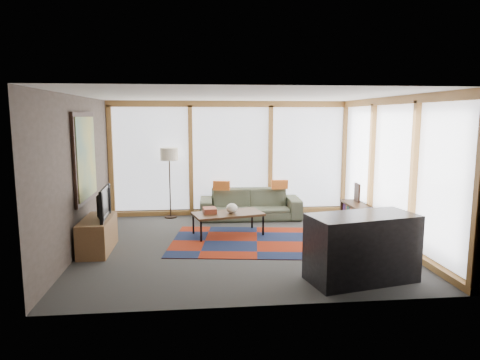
{
  "coord_description": "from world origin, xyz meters",
  "views": [
    {
      "loc": [
        -0.79,
        -7.3,
        2.26
      ],
      "look_at": [
        0.0,
        0.4,
        1.1
      ],
      "focal_mm": 32.0,
      "sensor_mm": 36.0,
      "label": 1
    }
  ],
  "objects": [
    {
      "name": "pillow_left",
      "position": [
        -0.25,
        1.96,
        0.75
      ],
      "size": [
        0.38,
        0.18,
        0.2
      ],
      "primitive_type": "cube",
      "rotation": [
        0.0,
        0.0,
        -0.21
      ],
      "color": "#C76022",
      "rests_on": "sofa"
    },
    {
      "name": "tv_console",
      "position": [
        -2.47,
        -0.11,
        0.28
      ],
      "size": [
        0.47,
        1.12,
        0.56
      ],
      "primitive_type": "cube",
      "color": "brown",
      "rests_on": "ground"
    },
    {
      "name": "coffee_table",
      "position": [
        -0.21,
        0.64,
        0.22
      ],
      "size": [
        1.42,
        0.95,
        0.43
      ],
      "primitive_type": null,
      "rotation": [
        0.0,
        0.0,
        0.25
      ],
      "color": "#332513",
      "rests_on": "ground"
    },
    {
      "name": "bookshelf",
      "position": [
        2.43,
        0.37,
        0.25
      ],
      "size": [
        0.37,
        2.02,
        0.5
      ],
      "primitive_type": null,
      "color": "#332513",
      "rests_on": "ground"
    },
    {
      "name": "rug",
      "position": [
        0.28,
        0.13,
        0.01
      ],
      "size": [
        3.31,
        2.38,
        0.01
      ],
      "primitive_type": "cube",
      "rotation": [
        0.0,
        0.0,
        -0.14
      ],
      "color": "maroon",
      "rests_on": "ground"
    },
    {
      "name": "bowl_a",
      "position": [
        2.42,
        -0.16,
        0.55
      ],
      "size": [
        0.22,
        0.22,
        0.09
      ],
      "primitive_type": "ellipsoid",
      "rotation": [
        0.0,
        0.0,
        -0.22
      ],
      "color": "black",
      "rests_on": "bookshelf"
    },
    {
      "name": "bowl_b",
      "position": [
        2.4,
        0.21,
        0.54
      ],
      "size": [
        0.19,
        0.19,
        0.08
      ],
      "primitive_type": "ellipsoid",
      "rotation": [
        0.0,
        0.0,
        -0.24
      ],
      "color": "black",
      "rests_on": "bookshelf"
    },
    {
      "name": "vase",
      "position": [
        -0.13,
        0.61,
        0.53
      ],
      "size": [
        0.26,
        0.26,
        0.19
      ],
      "primitive_type": "ellipsoid",
      "rotation": [
        0.0,
        0.0,
        0.22
      ],
      "color": "beige",
      "rests_on": "coffee_table"
    },
    {
      "name": "ground",
      "position": [
        0.0,
        0.0,
        0.0
      ],
      "size": [
        5.5,
        5.5,
        0.0
      ],
      "primitive_type": "plane",
      "color": "#2E2E2C",
      "rests_on": "ground"
    },
    {
      "name": "sofa",
      "position": [
        0.39,
        1.95,
        0.32
      ],
      "size": [
        2.24,
        0.94,
        0.65
      ],
      "primitive_type": "imported",
      "rotation": [
        0.0,
        0.0,
        -0.04
      ],
      "color": "#3C4131",
      "rests_on": "ground"
    },
    {
      "name": "shelf_picture",
      "position": [
        2.51,
        1.1,
        0.69
      ],
      "size": [
        0.05,
        0.29,
        0.38
      ],
      "primitive_type": "cube",
      "rotation": [
        0.0,
        0.0,
        -0.05
      ],
      "color": "black",
      "rests_on": "bookshelf"
    },
    {
      "name": "floor_lamp",
      "position": [
        -1.39,
        2.21,
        0.79
      ],
      "size": [
        0.4,
        0.4,
        1.57
      ],
      "primitive_type": null,
      "color": "black",
      "rests_on": "ground"
    },
    {
      "name": "television",
      "position": [
        -2.41,
        -0.11,
        0.82
      ],
      "size": [
        0.16,
        0.92,
        0.53
      ],
      "primitive_type": "imported",
      "rotation": [
        0.0,
        0.0,
        1.62
      ],
      "color": "black",
      "rests_on": "tv_console"
    },
    {
      "name": "bar_counter",
      "position": [
        1.46,
        -1.83,
        0.46
      ],
      "size": [
        1.58,
        0.98,
        0.93
      ],
      "primitive_type": "cube",
      "rotation": [
        0.0,
        0.0,
        0.21
      ],
      "color": "black",
      "rests_on": "ground"
    },
    {
      "name": "book_stack",
      "position": [
        -0.55,
        0.67,
        0.48
      ],
      "size": [
        0.27,
        0.32,
        0.1
      ],
      "primitive_type": "cube",
      "rotation": [
        0.0,
        0.0,
        0.11
      ],
      "color": "brown",
      "rests_on": "coffee_table"
    },
    {
      "name": "room_envelope",
      "position": [
        0.49,
        0.56,
        1.54
      ],
      "size": [
        5.52,
        5.02,
        2.62
      ],
      "color": "#3C322B",
      "rests_on": "ground"
    },
    {
      "name": "pillow_right",
      "position": [
        1.06,
        2.0,
        0.75
      ],
      "size": [
        0.36,
        0.11,
        0.2
      ],
      "primitive_type": "cube",
      "rotation": [
        0.0,
        0.0,
        0.0
      ],
      "color": "#C76022",
      "rests_on": "sofa"
    }
  ]
}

